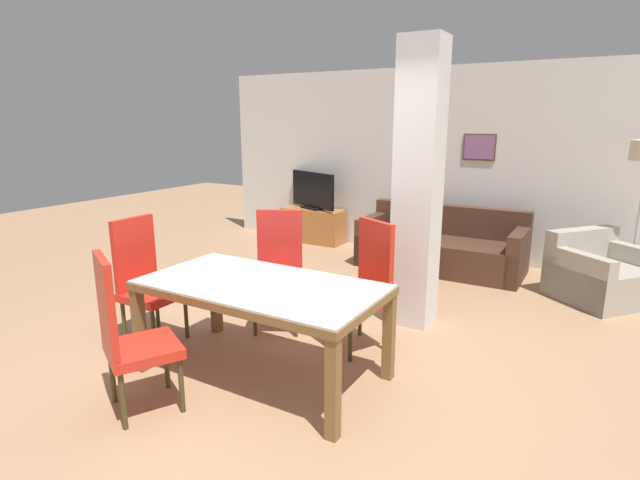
{
  "coord_description": "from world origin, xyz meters",
  "views": [
    {
      "loc": [
        2.22,
        -2.88,
        1.97
      ],
      "look_at": [
        0.0,
        0.89,
        0.91
      ],
      "focal_mm": 28.0,
      "sensor_mm": 36.0,
      "label": 1
    }
  ],
  "objects_px": {
    "dining_table": "(261,300)",
    "dining_chair_far_right": "(365,282)",
    "coffee_table": "(404,268)",
    "dining_chair_head_left": "(145,278)",
    "armchair": "(600,276)",
    "dining_chair_near_left": "(127,332)",
    "tv_stand": "(313,225)",
    "dining_chair_far_left": "(279,267)",
    "tv_screen": "(313,191)",
    "bottle": "(400,243)",
    "sofa": "(441,248)"
  },
  "relations": [
    {
      "from": "dining_chair_far_left",
      "to": "armchair",
      "type": "relative_size",
      "value": 0.89
    },
    {
      "from": "dining_chair_far_right",
      "to": "bottle",
      "type": "relative_size",
      "value": 5.06
    },
    {
      "from": "dining_table",
      "to": "coffee_table",
      "type": "relative_size",
      "value": 3.24
    },
    {
      "from": "dining_chair_far_left",
      "to": "tv_stand",
      "type": "height_order",
      "value": "dining_chair_far_left"
    },
    {
      "from": "dining_chair_head_left",
      "to": "armchair",
      "type": "relative_size",
      "value": 0.89
    },
    {
      "from": "dining_chair_head_left",
      "to": "bottle",
      "type": "height_order",
      "value": "dining_chair_head_left"
    },
    {
      "from": "dining_chair_far_left",
      "to": "dining_chair_near_left",
      "type": "bearing_deg",
      "value": 62.47
    },
    {
      "from": "dining_table",
      "to": "sofa",
      "type": "relative_size",
      "value": 0.87
    },
    {
      "from": "tv_screen",
      "to": "dining_chair_head_left",
      "type": "bearing_deg",
      "value": 120.98
    },
    {
      "from": "bottle",
      "to": "sofa",
      "type": "bearing_deg",
      "value": 77.23
    },
    {
      "from": "coffee_table",
      "to": "tv_stand",
      "type": "height_order",
      "value": "tv_stand"
    },
    {
      "from": "dining_table",
      "to": "dining_chair_far_right",
      "type": "distance_m",
      "value": 0.99
    },
    {
      "from": "dining_chair_near_left",
      "to": "bottle",
      "type": "distance_m",
      "value": 3.51
    },
    {
      "from": "dining_chair_far_right",
      "to": "armchair",
      "type": "distance_m",
      "value": 3.0
    },
    {
      "from": "tv_stand",
      "to": "dining_chair_head_left",
      "type": "bearing_deg",
      "value": -80.69
    },
    {
      "from": "dining_chair_near_left",
      "to": "tv_screen",
      "type": "height_order",
      "value": "tv_screen"
    },
    {
      "from": "dining_chair_near_left",
      "to": "armchair",
      "type": "relative_size",
      "value": 0.89
    },
    {
      "from": "dining_chair_head_left",
      "to": "armchair",
      "type": "distance_m",
      "value": 4.83
    },
    {
      "from": "dining_table",
      "to": "coffee_table",
      "type": "distance_m",
      "value": 2.6
    },
    {
      "from": "dining_table",
      "to": "bottle",
      "type": "xyz_separation_m",
      "value": [
        0.11,
        2.59,
        -0.08
      ]
    },
    {
      "from": "dining_chair_head_left",
      "to": "dining_chair_far_left",
      "type": "distance_m",
      "value": 1.22
    },
    {
      "from": "dining_table",
      "to": "dining_chair_head_left",
      "type": "distance_m",
      "value": 1.3
    },
    {
      "from": "dining_table",
      "to": "sofa",
      "type": "distance_m",
      "value": 3.59
    },
    {
      "from": "dining_chair_head_left",
      "to": "dining_chair_far_left",
      "type": "xyz_separation_m",
      "value": [
        0.84,
        0.88,
        0.0
      ]
    },
    {
      "from": "sofa",
      "to": "armchair",
      "type": "bearing_deg",
      "value": 171.86
    },
    {
      "from": "dining_chair_head_left",
      "to": "bottle",
      "type": "bearing_deg",
      "value": 151.4
    },
    {
      "from": "dining_chair_head_left",
      "to": "sofa",
      "type": "distance_m",
      "value": 3.92
    },
    {
      "from": "dining_table",
      "to": "tv_screen",
      "type": "relative_size",
      "value": 1.89
    },
    {
      "from": "dining_chair_far_right",
      "to": "sofa",
      "type": "bearing_deg",
      "value": -59.52
    },
    {
      "from": "dining_chair_far_left",
      "to": "dining_chair_near_left",
      "type": "height_order",
      "value": "same"
    },
    {
      "from": "dining_table",
      "to": "tv_stand",
      "type": "distance_m",
      "value": 4.44
    },
    {
      "from": "dining_chair_near_left",
      "to": "sofa",
      "type": "distance_m",
      "value": 4.51
    },
    {
      "from": "dining_table",
      "to": "tv_stand",
      "type": "bearing_deg",
      "value": 116.19
    },
    {
      "from": "tv_stand",
      "to": "tv_screen",
      "type": "relative_size",
      "value": 1.07
    },
    {
      "from": "dining_chair_far_right",
      "to": "dining_chair_near_left",
      "type": "bearing_deg",
      "value": 89.86
    },
    {
      "from": "dining_chair_far_right",
      "to": "bottle",
      "type": "distance_m",
      "value": 1.75
    },
    {
      "from": "sofa",
      "to": "coffee_table",
      "type": "height_order",
      "value": "sofa"
    },
    {
      "from": "bottle",
      "to": "tv_screen",
      "type": "relative_size",
      "value": 0.23
    },
    {
      "from": "dining_chair_head_left",
      "to": "dining_chair_near_left",
      "type": "distance_m",
      "value": 1.21
    },
    {
      "from": "tv_stand",
      "to": "tv_screen",
      "type": "bearing_deg",
      "value": -90.0
    },
    {
      "from": "sofa",
      "to": "coffee_table",
      "type": "bearing_deg",
      "value": 81.98
    },
    {
      "from": "dining_chair_far_left",
      "to": "bottle",
      "type": "height_order",
      "value": "dining_chair_far_left"
    },
    {
      "from": "bottle",
      "to": "tv_stand",
      "type": "distance_m",
      "value": 2.5
    },
    {
      "from": "dining_table",
      "to": "bottle",
      "type": "height_order",
      "value": "dining_table"
    },
    {
      "from": "dining_chair_far_right",
      "to": "tv_stand",
      "type": "bearing_deg",
      "value": -24.36
    },
    {
      "from": "bottle",
      "to": "tv_screen",
      "type": "xyz_separation_m",
      "value": [
        -2.07,
        1.38,
        0.3
      ]
    },
    {
      "from": "dining_chair_head_left",
      "to": "tv_screen",
      "type": "relative_size",
      "value": 1.15
    },
    {
      "from": "dining_chair_head_left",
      "to": "dining_chair_far_right",
      "type": "bearing_deg",
      "value": 116.5
    },
    {
      "from": "dining_table",
      "to": "dining_chair_near_left",
      "type": "relative_size",
      "value": 1.65
    },
    {
      "from": "armchair",
      "to": "coffee_table",
      "type": "xyz_separation_m",
      "value": [
        -2.04,
        -0.72,
        -0.04
      ]
    }
  ]
}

